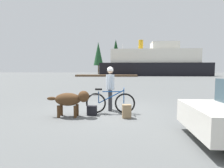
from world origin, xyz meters
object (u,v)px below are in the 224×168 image
Objects in this scene: sailboat_moored at (122,74)px; dog at (71,99)px; person_cyclist at (110,84)px; bicycle at (110,102)px; handbag_pannier at (92,110)px; backpack at (127,111)px; ferry_boat at (154,63)px.

dog is at bearing -92.62° from sailboat_moored.
dog is (-1.25, -0.99, -0.42)m from person_cyclist.
sailboat_moored is (0.50, 37.26, -0.51)m from person_cyclist.
bicycle is at bearing -90.73° from sailboat_moored.
person_cyclist is at bearing 92.73° from bicycle.
person_cyclist is 0.22× the size of sailboat_moored.
sailboat_moored is (0.48, 37.72, 0.10)m from bicycle.
dog is at bearing -157.04° from bicycle.
handbag_pannier is at bearing 18.28° from dog.
dog is 0.19× the size of sailboat_moored.
backpack is at bearing -1.84° from dog.
ferry_boat is (8.14, 38.00, 2.03)m from person_cyclist.
person_cyclist reaches higher than dog.
ferry_boat reaches higher than bicycle.
dog is 1.88m from backpack.
bicycle is 0.76m from person_cyclist.
sailboat_moored reaches higher than bicycle.
dog is at bearing -161.72° from handbag_pannier.
handbag_pannier is 39.85m from ferry_boat.
ferry_boat is at bearing 77.91° from person_cyclist.
person_cyclist is at bearing 38.61° from dog.
handbag_pannier is (-1.18, 0.28, -0.05)m from backpack.
ferry_boat is 3.36× the size of sailboat_moored.
backpack is 0.06× the size of sailboat_moored.
backpack is 38.32m from sailboat_moored.
person_cyclist reaches higher than handbag_pannier.
backpack is at bearing -45.73° from bicycle.
dog is (-1.27, -0.54, 0.19)m from bicycle.
sailboat_moored is (1.75, 38.26, -0.09)m from dog.
person_cyclist is 3.84× the size of backpack.
bicycle is at bearing 134.27° from backpack.
handbag_pannier is 38.05m from sailboat_moored.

